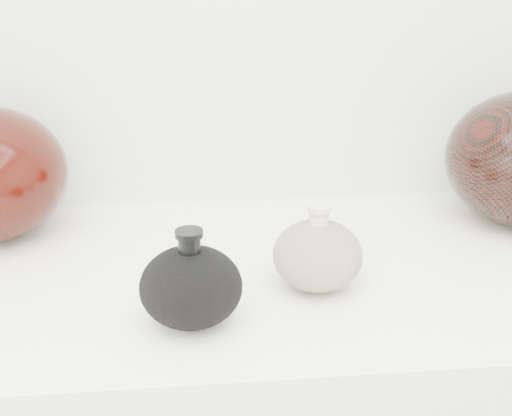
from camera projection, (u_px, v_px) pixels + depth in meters
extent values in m
cube|color=white|center=(225.00, 280.00, 0.96)|extent=(1.20, 0.50, 0.03)
ellipsoid|color=black|center=(191.00, 287.00, 0.81)|extent=(0.14, 0.14, 0.09)
cylinder|color=black|center=(189.00, 245.00, 0.79)|extent=(0.03, 0.03, 0.03)
cylinder|color=black|center=(189.00, 233.00, 0.79)|extent=(0.04, 0.04, 0.01)
ellipsoid|color=beige|center=(318.00, 255.00, 0.89)|extent=(0.15, 0.15, 0.09)
cylinder|color=beige|center=(319.00, 218.00, 0.87)|extent=(0.03, 0.03, 0.03)
cylinder|color=beige|center=(319.00, 208.00, 0.87)|extent=(0.04, 0.04, 0.01)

